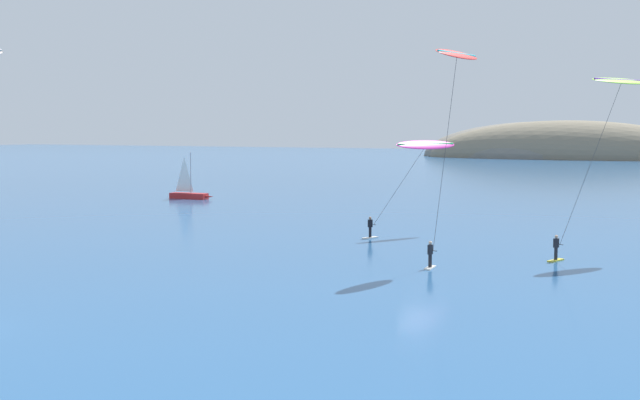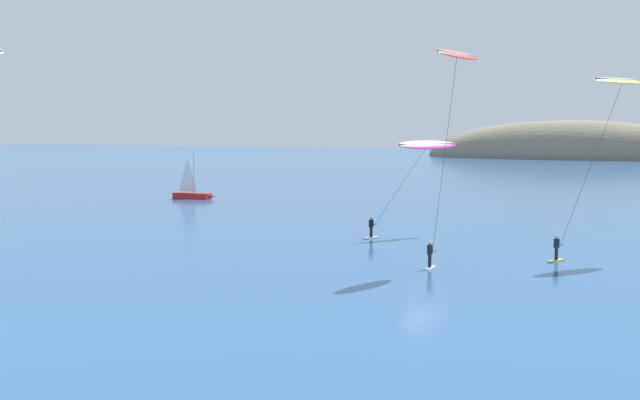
{
  "view_description": "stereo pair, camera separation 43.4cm",
  "coord_description": "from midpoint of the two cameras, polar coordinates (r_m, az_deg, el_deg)",
  "views": [
    {
      "loc": [
        29.12,
        -22.68,
        8.66
      ],
      "look_at": [
        6.11,
        25.07,
        3.9
      ],
      "focal_mm": 45.0,
      "sensor_mm": 36.0,
      "label": 1
    },
    {
      "loc": [
        29.51,
        -22.49,
        8.66
      ],
      "look_at": [
        6.11,
        25.07,
        3.9
      ],
      "focal_mm": 45.0,
      "sensor_mm": 36.0,
      "label": 2
    }
  ],
  "objects": [
    {
      "name": "kitesurfer_red",
      "position": [
        52.05,
        9.79,
        9.0
      ],
      "size": [
        2.34,
        6.38,
        13.73
      ],
      "color": "silver",
      "rests_on": "ground"
    },
    {
      "name": "kitesurfer_lime",
      "position": [
        58.35,
        20.66,
        7.19
      ],
      "size": [
        5.89,
        8.64,
        12.19
      ],
      "color": "yellow",
      "rests_on": "ground"
    },
    {
      "name": "kitesurfer_magenta",
      "position": [
        66.18,
        7.54,
        3.47
      ],
      "size": [
        5.41,
        8.7,
        7.75
      ],
      "color": "silver",
      "rests_on": "ground"
    },
    {
      "name": "sailboat_near",
      "position": [
        99.82,
        -8.81,
        0.46
      ],
      "size": [
        5.94,
        1.72,
        5.7
      ],
      "color": "#B22323",
      "rests_on": "ground"
    },
    {
      "name": "headland_island",
      "position": [
        246.44,
        20.18,
        2.8
      ],
      "size": [
        117.14,
        49.07,
        21.82
      ],
      "color": "slate",
      "rests_on": "ground"
    }
  ]
}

